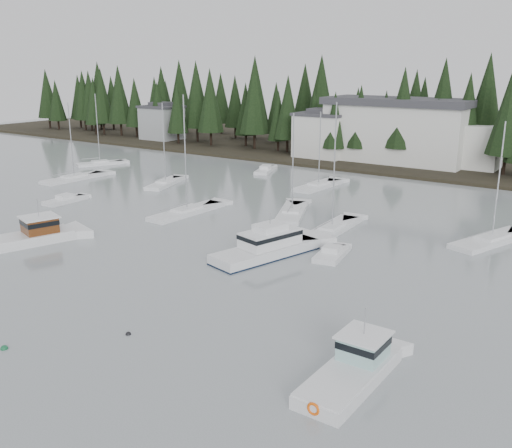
{
  "coord_description": "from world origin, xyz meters",
  "views": [
    {
      "loc": [
        31.47,
        -13.92,
        17.11
      ],
      "look_at": [
        2.07,
        28.62,
        2.5
      ],
      "focal_mm": 40.0,
      "sensor_mm": 36.0,
      "label": 1
    }
  ],
  "objects_px": {
    "runabout_1": "(332,255)",
    "runabout_3": "(265,171)",
    "sailboat_5": "(187,213)",
    "sailboat_8": "(492,241)",
    "house_far_west": "(162,122)",
    "cabin_cruiser_center": "(267,249)",
    "lobster_boat_brown": "(25,238)",
    "sailboat_4": "(332,230)",
    "sailboat_10": "(292,214)",
    "runabout_0": "(65,201)",
    "sailboat_6": "(100,164)",
    "sailboat_1": "(319,187)",
    "house_west": "(322,134)",
    "lobster_boat_teal": "(353,371)",
    "sailboat_9": "(166,184)",
    "harbor_inn": "(409,132)",
    "sailboat_2": "(74,179)"
  },
  "relations": [
    {
      "from": "sailboat_8",
      "to": "runabout_3",
      "type": "bearing_deg",
      "value": 83.71
    },
    {
      "from": "sailboat_10",
      "to": "runabout_3",
      "type": "height_order",
      "value": "sailboat_10"
    },
    {
      "from": "lobster_boat_teal",
      "to": "sailboat_2",
      "type": "relative_size",
      "value": 0.68
    },
    {
      "from": "lobster_boat_brown",
      "to": "sailboat_4",
      "type": "relative_size",
      "value": 0.76
    },
    {
      "from": "lobster_boat_brown",
      "to": "sailboat_10",
      "type": "distance_m",
      "value": 29.24
    },
    {
      "from": "sailboat_4",
      "to": "sailboat_8",
      "type": "height_order",
      "value": "sailboat_4"
    },
    {
      "from": "lobster_boat_brown",
      "to": "house_far_west",
      "type": "bearing_deg",
      "value": 50.86
    },
    {
      "from": "sailboat_10",
      "to": "sailboat_4",
      "type": "bearing_deg",
      "value": -139.99
    },
    {
      "from": "sailboat_10",
      "to": "runabout_1",
      "type": "xyz_separation_m",
      "value": [
        10.89,
        -10.97,
        0.07
      ]
    },
    {
      "from": "sailboat_8",
      "to": "runabout_0",
      "type": "distance_m",
      "value": 50.7
    },
    {
      "from": "sailboat_9",
      "to": "runabout_0",
      "type": "distance_m",
      "value": 15.56
    },
    {
      "from": "runabout_0",
      "to": "harbor_inn",
      "type": "bearing_deg",
      "value": -29.0
    },
    {
      "from": "house_west",
      "to": "harbor_inn",
      "type": "height_order",
      "value": "harbor_inn"
    },
    {
      "from": "sailboat_9",
      "to": "house_west",
      "type": "bearing_deg",
      "value": -31.2
    },
    {
      "from": "sailboat_4",
      "to": "sailboat_6",
      "type": "height_order",
      "value": "sailboat_4"
    },
    {
      "from": "house_far_west",
      "to": "cabin_cruiser_center",
      "type": "height_order",
      "value": "house_far_west"
    },
    {
      "from": "cabin_cruiser_center",
      "to": "sailboat_8",
      "type": "xyz_separation_m",
      "value": [
        16.01,
        16.23,
        -0.64
      ]
    },
    {
      "from": "sailboat_9",
      "to": "runabout_0",
      "type": "height_order",
      "value": "sailboat_9"
    },
    {
      "from": "harbor_inn",
      "to": "runabout_1",
      "type": "xyz_separation_m",
      "value": [
        11.99,
        -51.56,
        -5.64
      ]
    },
    {
      "from": "sailboat_5",
      "to": "sailboat_8",
      "type": "xyz_separation_m",
      "value": [
        32.31,
        8.76,
        -0.02
      ]
    },
    {
      "from": "sailboat_2",
      "to": "runabout_0",
      "type": "bearing_deg",
      "value": -132.27
    },
    {
      "from": "harbor_inn",
      "to": "lobster_boat_brown",
      "type": "distance_m",
      "value": 67.05
    },
    {
      "from": "sailboat_6",
      "to": "sailboat_10",
      "type": "height_order",
      "value": "sailboat_6"
    },
    {
      "from": "runabout_0",
      "to": "sailboat_4",
      "type": "bearing_deg",
      "value": -79.72
    },
    {
      "from": "sailboat_9",
      "to": "runabout_3",
      "type": "relative_size",
      "value": 1.71
    },
    {
      "from": "runabout_0",
      "to": "cabin_cruiser_center",
      "type": "bearing_deg",
      "value": -97.53
    },
    {
      "from": "runabout_3",
      "to": "sailboat_1",
      "type": "bearing_deg",
      "value": -133.92
    },
    {
      "from": "house_west",
      "to": "sailboat_6",
      "type": "relative_size",
      "value": 0.75
    },
    {
      "from": "harbor_inn",
      "to": "lobster_boat_teal",
      "type": "xyz_separation_m",
      "value": [
        22.76,
        -69.83,
        -5.24
      ]
    },
    {
      "from": "sailboat_10",
      "to": "runabout_0",
      "type": "bearing_deg",
      "value": 89.39
    },
    {
      "from": "lobster_boat_brown",
      "to": "cabin_cruiser_center",
      "type": "bearing_deg",
      "value": -46.96
    },
    {
      "from": "runabout_1",
      "to": "sailboat_2",
      "type": "bearing_deg",
      "value": 68.4
    },
    {
      "from": "sailboat_9",
      "to": "sailboat_1",
      "type": "bearing_deg",
      "value": -77.91
    },
    {
      "from": "sailboat_9",
      "to": "runabout_3",
      "type": "distance_m",
      "value": 18.18
    },
    {
      "from": "house_far_west",
      "to": "runabout_3",
      "type": "height_order",
      "value": "house_far_west"
    },
    {
      "from": "sailboat_5",
      "to": "sailboat_10",
      "type": "height_order",
      "value": "sailboat_5"
    },
    {
      "from": "sailboat_5",
      "to": "sailboat_9",
      "type": "relative_size",
      "value": 1.16
    },
    {
      "from": "sailboat_8",
      "to": "lobster_boat_teal",
      "type": "bearing_deg",
      "value": -161.13
    },
    {
      "from": "sailboat_6",
      "to": "harbor_inn",
      "type": "bearing_deg",
      "value": -30.19
    },
    {
      "from": "house_far_west",
      "to": "cabin_cruiser_center",
      "type": "distance_m",
      "value": 83.5
    },
    {
      "from": "lobster_boat_teal",
      "to": "sailboat_1",
      "type": "xyz_separation_m",
      "value": [
        -26.38,
        44.37,
        -0.49
      ]
    },
    {
      "from": "house_far_west",
      "to": "runabout_0",
      "type": "height_order",
      "value": "house_far_west"
    },
    {
      "from": "runabout_1",
      "to": "runabout_3",
      "type": "xyz_separation_m",
      "value": [
        -28.73,
        32.07,
        0.0
      ]
    },
    {
      "from": "sailboat_8",
      "to": "runabout_3",
      "type": "height_order",
      "value": "sailboat_8"
    },
    {
      "from": "sailboat_8",
      "to": "sailboat_9",
      "type": "xyz_separation_m",
      "value": [
        -45.89,
        1.95,
        0.01
      ]
    },
    {
      "from": "house_far_west",
      "to": "runabout_0",
      "type": "xyz_separation_m",
      "value": [
        31.14,
        -50.52,
        -4.27
      ]
    },
    {
      "from": "house_far_west",
      "to": "sailboat_5",
      "type": "relative_size",
      "value": 0.59
    },
    {
      "from": "sailboat_6",
      "to": "sailboat_1",
      "type": "bearing_deg",
      "value": -57.72
    },
    {
      "from": "sailboat_6",
      "to": "sailboat_9",
      "type": "bearing_deg",
      "value": -80.74
    },
    {
      "from": "sailboat_6",
      "to": "sailboat_8",
      "type": "relative_size",
      "value": 1.02
    }
  ]
}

